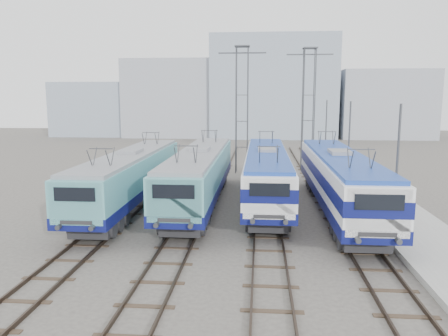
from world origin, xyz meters
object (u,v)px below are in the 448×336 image
locomotive_center_left (200,173)px  catenary_tower_east (308,104)px  mast_mid (349,147)px  mast_rear (326,134)px  locomotive_far_right (339,177)px  locomotive_far_left (131,175)px  catenary_tower_west (242,104)px  mast_front (397,174)px  locomotive_center_right (267,171)px

locomotive_center_left → catenary_tower_east: 18.28m
mast_mid → mast_rear: 12.00m
locomotive_far_right → mast_mid: bearing=74.7°
locomotive_far_left → catenary_tower_west: catenary_tower_west is taller
catenary_tower_east → mast_mid: catenary_tower_east is taller
catenary_tower_east → mast_rear: bearing=43.6°
catenary_tower_west → locomotive_far_right: bearing=-65.5°
locomotive_far_left → locomotive_far_right: locomotive_far_right is taller
catenary_tower_west → mast_rear: size_ratio=1.71×
mast_front → mast_rear: size_ratio=1.00×
catenary_tower_west → mast_front: (8.60, -20.00, -3.14)m
mast_rear → locomotive_far_right: bearing=-95.6°
locomotive_far_left → locomotive_far_right: (13.50, -0.47, 0.14)m
mast_front → mast_rear: 24.00m
locomotive_center_right → mast_mid: size_ratio=2.57×
locomotive_center_left → mast_mid: mast_mid is taller
locomotive_center_right → mast_mid: mast_mid is taller
locomotive_center_left → mast_rear: (10.85, 17.44, 1.21)m
locomotive_center_right → mast_mid: 7.88m
locomotive_center_right → mast_mid: bearing=35.4°
locomotive_center_left → catenary_tower_west: bearing=80.5°
locomotive_far_left → mast_rear: size_ratio=2.57×
locomotive_far_right → mast_mid: (1.85, 6.78, 1.11)m
locomotive_far_left → mast_front: 16.42m
locomotive_center_right → catenary_tower_west: catenary_tower_west is taller
mast_front → mast_mid: 12.00m
mast_front → mast_mid: (0.00, 12.00, 0.00)m
locomotive_far_left → catenary_tower_west: 16.43m
catenary_tower_east → mast_front: size_ratio=1.71×
locomotive_far_right → locomotive_center_right: bearing=153.2°
locomotive_far_left → mast_front: mast_front is taller
catenary_tower_west → mast_rear: bearing=24.9°
catenary_tower_west → catenary_tower_east: size_ratio=1.00×
locomotive_center_right → catenary_tower_east: size_ratio=1.50×
catenary_tower_east → mast_mid: size_ratio=1.71×
mast_mid → locomotive_center_right: bearing=-144.6°
locomotive_far_left → mast_mid: 16.65m
catenary_tower_west → catenary_tower_east: bearing=17.1°
locomotive_center_right → catenary_tower_west: bearing=100.2°
locomotive_far_left → catenary_tower_west: size_ratio=1.50×
locomotive_far_left → locomotive_center_left: locomotive_center_left is taller
locomotive_far_right → catenary_tower_west: size_ratio=1.56×
locomotive_far_right → catenary_tower_east: bearing=90.9°
catenary_tower_east → locomotive_center_right: bearing=-106.3°
locomotive_center_left → mast_front: bearing=-31.1°
locomotive_far_left → catenary_tower_east: catenary_tower_east is taller
catenary_tower_west → catenary_tower_east: (6.50, 2.00, 0.00)m
locomotive_center_right → mast_front: mast_front is taller
catenary_tower_west → mast_mid: catenary_tower_west is taller
catenary_tower_east → locomotive_far_right: bearing=-89.1°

